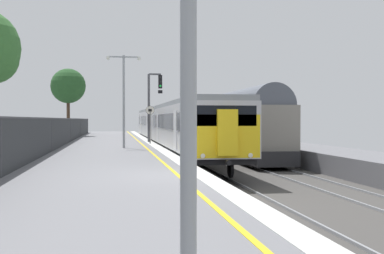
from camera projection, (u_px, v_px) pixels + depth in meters
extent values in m
cube|color=slate|center=(105.00, 193.00, 14.55)|extent=(6.40, 110.00, 1.00)
cube|color=silver|center=(202.00, 174.00, 15.00)|extent=(0.60, 110.00, 0.01)
cube|color=yellow|center=(177.00, 175.00, 14.89)|extent=(0.12, 110.00, 0.01)
cube|color=#423F3D|center=(378.00, 205.00, 15.94)|extent=(11.00, 110.00, 0.20)
cube|color=gray|center=(233.00, 205.00, 15.17)|extent=(0.07, 110.00, 0.08)
cube|color=gray|center=(278.00, 204.00, 15.40)|extent=(0.07, 110.00, 0.08)
cube|color=gray|center=(354.00, 202.00, 15.81)|extent=(0.07, 110.00, 0.08)
cube|color=#B7B7BC|center=(189.00, 126.00, 28.76)|extent=(2.80, 19.45, 2.30)
cube|color=black|center=(189.00, 148.00, 28.78)|extent=(2.64, 18.85, 0.25)
cube|color=gray|center=(189.00, 105.00, 28.74)|extent=(2.68, 19.45, 0.24)
cube|color=black|center=(165.00, 121.00, 28.53)|extent=(0.02, 17.85, 0.84)
cube|color=silver|center=(175.00, 130.00, 23.74)|extent=(0.03, 1.10, 1.90)
cube|color=silver|center=(157.00, 127.00, 33.34)|extent=(0.03, 1.10, 1.90)
cylinder|color=black|center=(196.00, 169.00, 21.63)|extent=(0.12, 0.84, 0.84)
cylinder|color=black|center=(230.00, 168.00, 21.88)|extent=(0.12, 0.84, 0.84)
cylinder|color=black|center=(163.00, 149.00, 35.70)|extent=(0.12, 0.84, 0.84)
cylinder|color=black|center=(185.00, 149.00, 35.95)|extent=(0.12, 0.84, 0.84)
cube|color=#B7B7BC|center=(158.00, 124.00, 48.56)|extent=(2.80, 19.45, 2.30)
cube|color=black|center=(158.00, 136.00, 48.58)|extent=(2.64, 18.85, 0.25)
cube|color=gray|center=(158.00, 111.00, 48.54)|extent=(2.68, 19.45, 0.24)
cube|color=black|center=(144.00, 121.00, 48.33)|extent=(0.02, 17.85, 0.84)
cube|color=silver|center=(147.00, 125.00, 43.54)|extent=(0.03, 1.10, 1.90)
cube|color=silver|center=(141.00, 124.00, 53.14)|extent=(0.03, 1.10, 1.90)
cylinder|color=black|center=(156.00, 145.00, 41.43)|extent=(0.12, 0.84, 0.84)
cylinder|color=black|center=(175.00, 145.00, 41.68)|extent=(0.12, 0.84, 0.84)
cylinder|color=black|center=(145.00, 139.00, 55.50)|extent=(0.12, 0.84, 0.84)
cylinder|color=black|center=(159.00, 139.00, 55.75)|extent=(0.12, 0.84, 0.84)
cube|color=yellow|center=(226.00, 136.00, 19.20)|extent=(2.70, 0.10, 1.70)
cube|color=black|center=(227.00, 116.00, 19.18)|extent=(2.40, 0.08, 0.80)
cube|color=yellow|center=(227.00, 133.00, 19.06)|extent=(0.80, 0.24, 1.80)
cylinder|color=white|center=(203.00, 156.00, 19.00)|extent=(0.18, 0.06, 0.18)
cylinder|color=white|center=(250.00, 155.00, 19.30)|extent=(0.18, 0.06, 0.18)
cylinder|color=black|center=(228.00, 163.00, 18.93)|extent=(0.20, 0.35, 0.20)
cube|color=black|center=(158.00, 108.00, 48.54)|extent=(0.60, 0.90, 0.20)
cube|color=#232326|center=(245.00, 151.00, 31.76)|extent=(2.30, 13.41, 0.79)
cube|color=gray|center=(245.00, 126.00, 31.73)|extent=(2.60, 12.61, 2.42)
cylinder|color=#515660|center=(245.00, 108.00, 31.71)|extent=(2.39, 12.21, 2.39)
cylinder|color=black|center=(253.00, 159.00, 26.99)|extent=(0.12, 0.84, 0.84)
cylinder|color=black|center=(281.00, 159.00, 27.24)|extent=(0.12, 0.84, 0.84)
cylinder|color=black|center=(217.00, 149.00, 36.28)|extent=(0.12, 0.84, 0.84)
cylinder|color=black|center=(238.00, 149.00, 36.53)|extent=(0.12, 0.84, 0.84)
cube|color=#232326|center=(204.00, 142.00, 45.79)|extent=(2.30, 13.41, 0.79)
cube|color=gray|center=(204.00, 124.00, 45.76)|extent=(2.60, 12.61, 2.42)
cylinder|color=#515660|center=(204.00, 111.00, 45.75)|extent=(2.39, 12.21, 2.39)
cylinder|color=black|center=(205.00, 146.00, 41.02)|extent=(0.12, 0.84, 0.84)
cylinder|color=black|center=(224.00, 145.00, 41.27)|extent=(0.12, 0.84, 0.84)
cylinder|color=black|center=(188.00, 141.00, 50.31)|extent=(0.12, 0.84, 0.84)
cylinder|color=black|center=(203.00, 141.00, 50.56)|extent=(0.12, 0.84, 0.84)
cylinder|color=#47474C|center=(149.00, 108.00, 36.53)|extent=(0.18, 0.18, 5.04)
cube|color=#47474C|center=(155.00, 74.00, 36.56)|extent=(0.90, 0.12, 0.12)
cube|color=black|center=(160.00, 82.00, 36.63)|extent=(0.28, 0.20, 1.00)
cylinder|color=black|center=(160.00, 77.00, 36.51)|extent=(0.16, 0.04, 0.16)
cylinder|color=black|center=(160.00, 82.00, 36.52)|extent=(0.16, 0.04, 0.16)
cylinder|color=#19D83F|center=(160.00, 86.00, 36.52)|extent=(0.16, 0.04, 0.16)
cube|color=black|center=(160.00, 92.00, 36.65)|extent=(0.32, 0.16, 0.24)
cylinder|color=#59595B|center=(150.00, 127.00, 33.97)|extent=(0.08, 0.08, 2.26)
cylinder|color=black|center=(150.00, 110.00, 33.95)|extent=(0.59, 0.02, 0.59)
cylinder|color=silver|center=(150.00, 110.00, 33.94)|extent=(0.56, 0.02, 0.56)
cube|color=black|center=(150.00, 110.00, 33.92)|extent=(0.24, 0.01, 0.18)
cylinder|color=#93999E|center=(124.00, 102.00, 28.89)|extent=(0.14, 0.14, 5.44)
cube|color=#93999E|center=(131.00, 57.00, 28.92)|extent=(0.90, 0.08, 0.08)
cylinder|color=silver|center=(139.00, 59.00, 28.99)|extent=(0.20, 0.20, 0.18)
cube|color=#93999E|center=(116.00, 57.00, 28.78)|extent=(0.90, 0.08, 0.08)
cylinder|color=silver|center=(108.00, 58.00, 28.71)|extent=(0.20, 0.20, 0.18)
cube|color=#282B2D|center=(0.00, 148.00, 14.07)|extent=(0.03, 99.00, 1.74)
cube|color=#38383D|center=(0.00, 117.00, 14.05)|extent=(0.06, 99.00, 0.06)
cylinder|color=#38383D|center=(0.00, 148.00, 14.07)|extent=(0.07, 0.07, 1.74)
cylinder|color=#38383D|center=(51.00, 135.00, 25.61)|extent=(0.07, 0.07, 1.74)
cylinder|color=#38383D|center=(70.00, 130.00, 37.15)|extent=(0.07, 0.07, 1.74)
cylinder|color=#38383D|center=(81.00, 128.00, 48.69)|extent=(0.07, 0.07, 1.74)
cylinder|color=#38383D|center=(87.00, 126.00, 60.22)|extent=(0.07, 0.07, 1.74)
cylinder|color=#473323|center=(68.00, 116.00, 50.27)|extent=(0.34, 0.34, 4.13)
sphere|color=#234C23|center=(68.00, 86.00, 50.22)|extent=(3.54, 3.54, 3.54)
sphere|color=#234C23|center=(67.00, 90.00, 50.02)|extent=(2.10, 2.10, 2.10)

